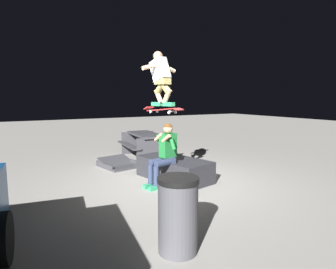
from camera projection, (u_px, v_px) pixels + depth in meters
ground_plane at (172, 183)px, 6.21m from camera, size 40.00×40.00×0.00m
ledge_box_main at (174, 169)px, 6.47m from camera, size 1.88×1.19×0.48m
person_sitting_on_ledge at (164, 152)px, 5.94m from camera, size 0.59×0.78×1.31m
skateboard at (163, 110)px, 5.90m from camera, size 1.04×0.44×0.13m
skater_airborne at (161, 76)px, 5.85m from camera, size 0.64×0.88×1.12m
kicker_ramp at (119, 165)px, 7.66m from camera, size 1.09×1.02×0.31m
picnic_table_back at (146, 141)px, 8.81m from camera, size 1.82×1.49×0.75m
trash_bin at (178, 215)px, 3.39m from camera, size 0.50×0.50×0.92m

